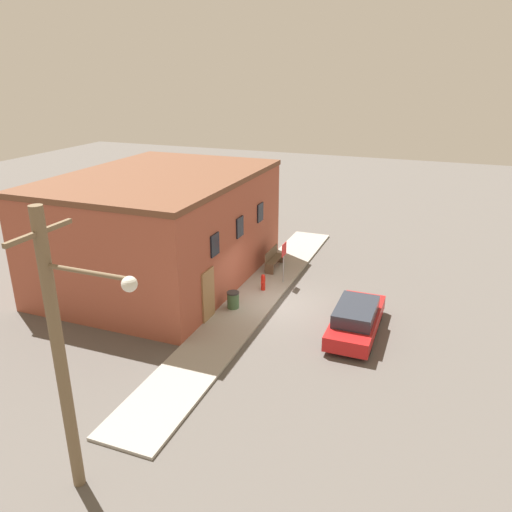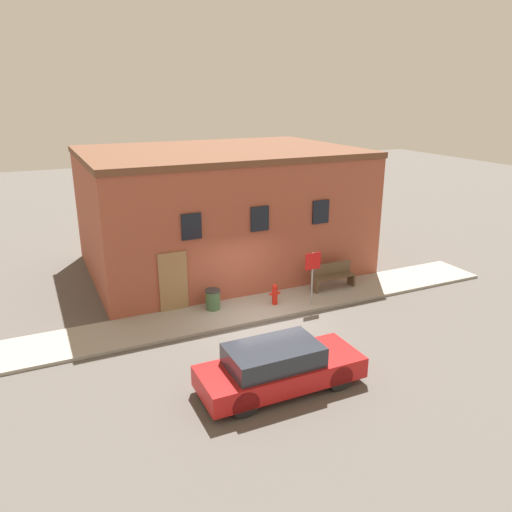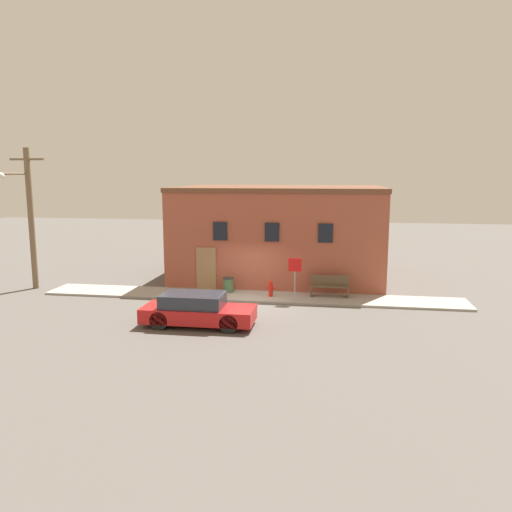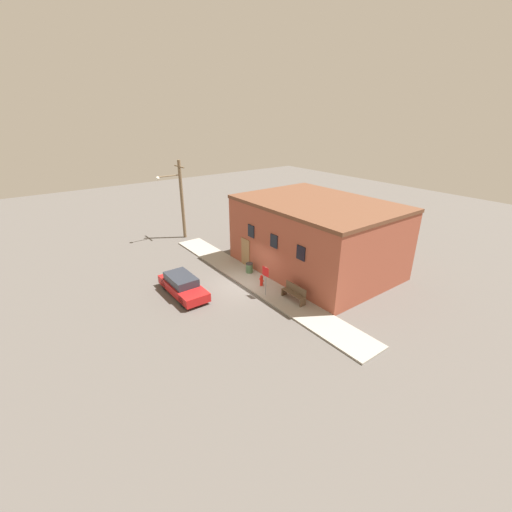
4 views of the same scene
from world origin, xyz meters
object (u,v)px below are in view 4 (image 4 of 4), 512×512
(bench, at_px, (294,293))
(parked_car, at_px, (183,285))
(fire_hydrant, at_px, (261,280))
(trash_bin, at_px, (249,268))
(utility_pole, at_px, (180,197))
(stop_sign, at_px, (266,276))

(bench, distance_m, parked_car, 7.13)
(fire_hydrant, distance_m, parked_car, 5.17)
(fire_hydrant, distance_m, trash_bin, 2.22)
(bench, height_order, utility_pole, utility_pole)
(fire_hydrant, bearing_deg, bench, 9.40)
(stop_sign, bearing_deg, fire_hydrant, 153.37)
(parked_car, bearing_deg, bench, 45.56)
(trash_bin, bearing_deg, utility_pole, -177.83)
(fire_hydrant, xyz_separation_m, parked_car, (-2.27, -4.64, 0.13))
(stop_sign, xyz_separation_m, parked_car, (-3.44, -4.05, -0.83))
(stop_sign, distance_m, trash_bin, 3.64)
(trash_bin, relative_size, parked_car, 0.17)
(fire_hydrant, bearing_deg, utility_pole, 179.19)
(trash_bin, height_order, parked_car, parked_car)
(stop_sign, bearing_deg, trash_bin, 161.06)
(bench, relative_size, parked_car, 0.41)
(stop_sign, bearing_deg, utility_pole, 176.74)
(stop_sign, height_order, trash_bin, stop_sign)
(fire_hydrant, xyz_separation_m, trash_bin, (-2.15, 0.55, -0.02))
(utility_pole, bearing_deg, trash_bin, 2.17)
(trash_bin, bearing_deg, parked_car, -91.33)
(bench, distance_m, trash_bin, 4.88)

